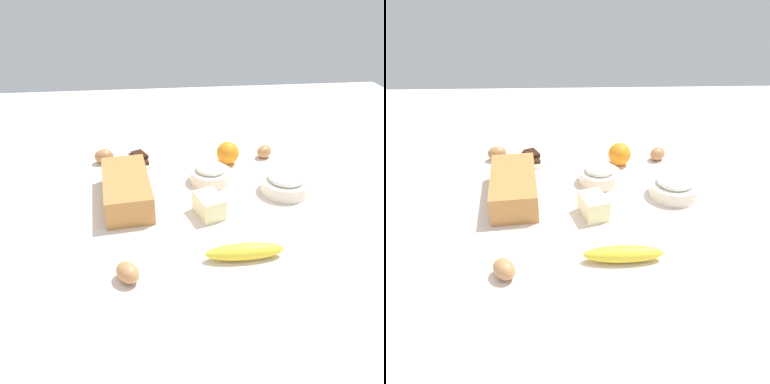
# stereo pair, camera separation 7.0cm
# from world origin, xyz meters

# --- Properties ---
(ground_plane) EXTENTS (2.40, 2.40, 0.02)m
(ground_plane) POSITION_xyz_m (0.00, 0.00, -0.01)
(ground_plane) COLOR beige
(loaf_pan) EXTENTS (0.29, 0.16, 0.08)m
(loaf_pan) POSITION_xyz_m (0.04, 0.19, 0.04)
(loaf_pan) COLOR #B77A3D
(loaf_pan) RESTS_ON ground_plane
(flour_bowl) EXTENTS (0.13, 0.13, 0.06)m
(flour_bowl) POSITION_xyz_m (0.13, -0.07, 0.03)
(flour_bowl) COLOR silver
(flour_bowl) RESTS_ON ground_plane
(sugar_bowl) EXTENTS (0.15, 0.15, 0.07)m
(sugar_bowl) POSITION_xyz_m (0.04, -0.29, 0.03)
(sugar_bowl) COLOR silver
(sugar_bowl) RESTS_ON ground_plane
(banana) EXTENTS (0.05, 0.19, 0.04)m
(banana) POSITION_xyz_m (-0.25, -0.10, 0.02)
(banana) COLOR yellow
(banana) RESTS_ON ground_plane
(orange_fruit) EXTENTS (0.08, 0.08, 0.08)m
(orange_fruit) POSITION_xyz_m (0.25, -0.15, 0.04)
(orange_fruit) COLOR orange
(orange_fruit) RESTS_ON ground_plane
(butter_block) EXTENTS (0.10, 0.09, 0.06)m
(butter_block) POSITION_xyz_m (-0.06, -0.04, 0.03)
(butter_block) COLOR #F4EDB2
(butter_block) RESTS_ON ground_plane
(egg_near_butter) EXTENTS (0.07, 0.08, 0.05)m
(egg_near_butter) POSITION_xyz_m (0.28, -0.29, 0.02)
(egg_near_butter) COLOR #AF7647
(egg_near_butter) RESTS_ON ground_plane
(egg_beside_bowl) EXTENTS (0.08, 0.07, 0.05)m
(egg_beside_bowl) POSITION_xyz_m (-0.30, 0.17, 0.02)
(egg_beside_bowl) COLOR #BA7E4C
(egg_beside_bowl) RESTS_ON ground_plane
(egg_loose) EXTENTS (0.06, 0.07, 0.05)m
(egg_loose) POSITION_xyz_m (0.30, 0.28, 0.03)
(egg_loose) COLOR #A87144
(egg_loose) RESTS_ON ground_plane
(chocolate_plate) EXTENTS (0.13, 0.13, 0.03)m
(chocolate_plate) POSITION_xyz_m (0.28, 0.16, 0.01)
(chocolate_plate) COLOR silver
(chocolate_plate) RESTS_ON ground_plane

